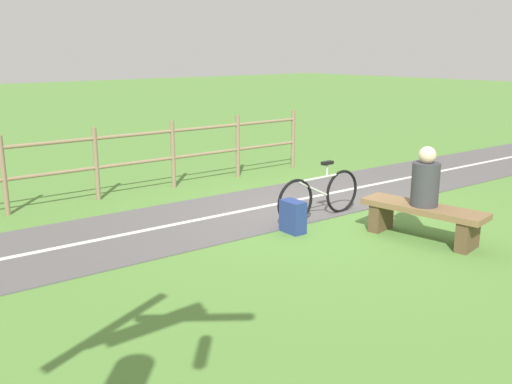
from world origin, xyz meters
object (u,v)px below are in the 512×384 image
object	(u,v)px
person_seated	(426,180)
backpack	(293,217)
bicycle	(319,195)
bench	(423,216)

from	to	relation	value
person_seated	backpack	distance (m)	1.84
person_seated	bicycle	distance (m)	1.67
bench	backpack	xyz separation A→B (m)	(1.33, 1.13, -0.10)
bench	backpack	bearing A→B (deg)	32.28
bicycle	bench	bearing A→B (deg)	103.62
person_seated	bicycle	xyz separation A→B (m)	(1.57, 0.36, -0.45)
bench	bicycle	world-z (taller)	bicycle
backpack	person_seated	bearing A→B (deg)	-139.73
bench	bicycle	bearing A→B (deg)	4.91
person_seated	bicycle	size ratio (longest dim) A/B	0.48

